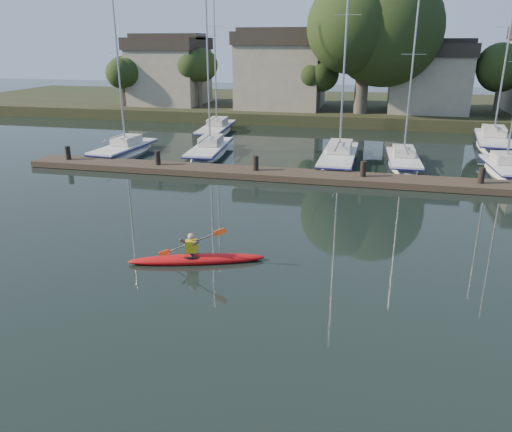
% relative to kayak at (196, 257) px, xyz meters
% --- Properties ---
extents(ground, '(160.00, 160.00, 0.00)m').
position_rel_kayak_xyz_m(ground, '(2.33, -2.06, -0.19)').
color(ground, black).
rests_on(ground, ground).
extents(kayak, '(4.74, 2.08, 1.53)m').
position_rel_kayak_xyz_m(kayak, '(0.00, 0.00, 0.00)').
color(kayak, '#BA0F0E').
rests_on(kayak, ground).
extents(dock, '(34.00, 2.00, 1.80)m').
position_rel_kayak_xyz_m(dock, '(2.33, 11.94, 0.02)').
color(dock, '#3F2F24').
rests_on(dock, ground).
extents(sailboat_0, '(2.60, 7.44, 11.59)m').
position_rel_kayak_xyz_m(sailboat_0, '(-10.89, 15.77, -0.37)').
color(sailboat_0, silver).
rests_on(sailboat_0, ground).
extents(sailboat_1, '(2.69, 8.29, 13.32)m').
position_rel_kayak_xyz_m(sailboat_1, '(-5.14, 17.05, -0.37)').
color(sailboat_1, silver).
rests_on(sailboat_1, ground).
extents(sailboat_2, '(2.26, 9.18, 15.15)m').
position_rel_kayak_xyz_m(sailboat_2, '(3.68, 16.62, -0.37)').
color(sailboat_2, silver).
rests_on(sailboat_2, ground).
extents(sailboat_3, '(2.17, 7.20, 11.50)m').
position_rel_kayak_xyz_m(sailboat_3, '(7.67, 16.80, -0.36)').
color(sailboat_3, silver).
rests_on(sailboat_3, ground).
extents(sailboat_4, '(2.31, 6.56, 10.98)m').
position_rel_kayak_xyz_m(sailboat_4, '(13.43, 16.01, -0.36)').
color(sailboat_4, silver).
rests_on(sailboat_4, ground).
extents(sailboat_5, '(2.68, 8.89, 14.51)m').
position_rel_kayak_xyz_m(sailboat_5, '(-7.26, 25.25, -0.37)').
color(sailboat_5, silver).
rests_on(sailboat_5, ground).
extents(sailboat_7, '(3.35, 9.13, 14.39)m').
position_rel_kayak_xyz_m(sailboat_7, '(14.39, 24.69, -0.40)').
color(sailboat_7, silver).
rests_on(sailboat_7, ground).
extents(shore, '(90.00, 25.25, 12.75)m').
position_rel_kayak_xyz_m(shore, '(3.94, 38.23, 3.04)').
color(shore, '#232E17').
rests_on(shore, ground).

